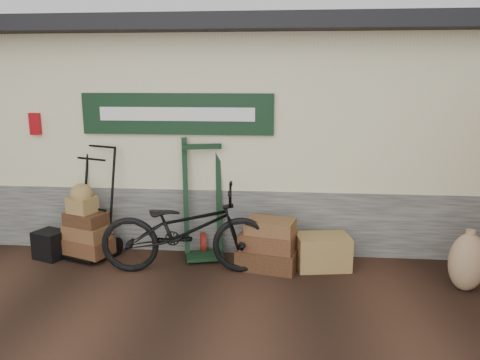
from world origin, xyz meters
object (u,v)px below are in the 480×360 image
Objects in this scene: black_trunk at (50,245)px; porter_trolley at (94,201)px; wicker_hamper at (323,252)px; bicycle at (185,225)px; suitcase_stack at (268,243)px; green_barrow at (203,199)px.

porter_trolley is at bearing 18.94° from black_trunk.
black_trunk is (-3.69, -0.00, -0.03)m from wicker_hamper.
bicycle is (1.94, -0.27, 0.43)m from black_trunk.
black_trunk is (-2.97, 0.07, -0.14)m from suitcase_stack.
porter_trolley reaches higher than suitcase_stack.
black_trunk is at bearing 178.73° from suitcase_stack.
green_barrow is 0.61m from bicycle.
suitcase_stack is 0.35× the size of bicycle.
black_trunk is at bearing -179.95° from wicker_hamper.
bicycle is (-1.03, -0.21, 0.29)m from suitcase_stack.
wicker_hamper is 1.75× the size of black_trunk.
green_barrow is at bearing 24.92° from porter_trolley.
porter_trolley is 1.50m from green_barrow.
suitcase_stack is (2.40, -0.26, -0.44)m from porter_trolley.
suitcase_stack is 1.09m from bicycle.
wicker_hamper is at bearing -86.24° from bicycle.
black_trunk is 0.18× the size of bicycle.
green_barrow reaches higher than bicycle.
bicycle reaches higher than wicker_hamper.
green_barrow is at bearing 8.03° from black_trunk.
porter_trolley is 2.05× the size of suitcase_stack.
suitcase_stack is 2.98m from black_trunk.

